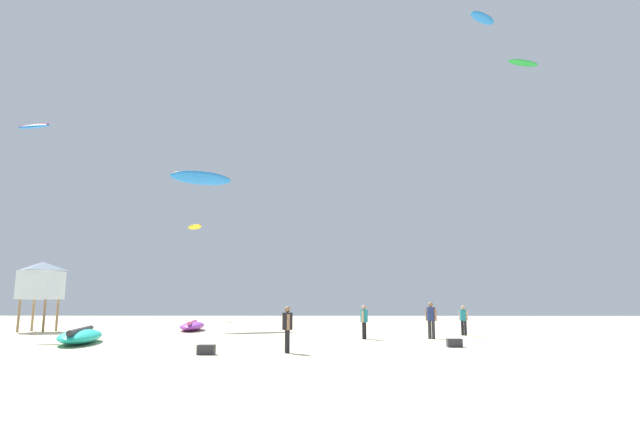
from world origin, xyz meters
TOP-DOWN VIEW (x-y plane):
  - ground_plane at (0.00, 0.00)m, footprint 120.00×120.00m
  - person_foreground at (-0.86, 6.24)m, footprint 0.35×0.51m
  - person_midground at (2.21, 13.34)m, footprint 0.36×0.49m
  - person_left at (5.40, 13.50)m, footprint 0.48×0.39m
  - person_right at (7.63, 16.30)m, footprint 0.40×0.38m
  - kite_grounded_near at (-9.87, 10.40)m, footprint 2.90×5.61m
  - kite_grounded_mid at (-7.90, 21.04)m, footprint 2.29×5.25m
  - lifeguard_tower at (-16.82, 19.71)m, footprint 2.30×2.30m
  - cooler_box at (5.37, 8.77)m, footprint 0.56×0.36m
  - gear_bag at (-3.47, 5.63)m, footprint 0.56×0.36m
  - kite_aloft_0 at (12.23, 25.03)m, footprint 2.59×2.16m
  - kite_aloft_1 at (-13.23, 41.28)m, footprint 2.41×2.78m
  - kite_aloft_2 at (19.66, 36.78)m, footprint 3.56×2.04m
  - kite_aloft_3 at (-8.58, 24.57)m, footprint 4.45×3.09m
  - kite_aloft_4 at (-16.22, 16.39)m, footprint 2.21×1.06m

SIDE VIEW (x-z plane):
  - ground_plane at x=0.00m, z-range 0.00..0.00m
  - cooler_box at x=5.37m, z-range 0.00..0.32m
  - gear_bag at x=-3.47m, z-range 0.00..0.32m
  - kite_grounded_mid at x=-7.90m, z-range -0.02..0.61m
  - kite_grounded_near at x=-9.87m, z-range -0.01..0.63m
  - person_right at x=7.63m, z-range 0.13..1.68m
  - person_foreground at x=-0.86m, z-range 0.13..1.69m
  - person_midground at x=2.21m, z-range 0.13..1.71m
  - person_left at x=5.40m, z-range 0.14..1.86m
  - lifeguard_tower at x=-16.82m, z-range 0.98..5.13m
  - kite_aloft_1 at x=-13.23m, z-range 9.12..9.68m
  - kite_aloft_3 at x=-8.58m, z-range 9.98..11.05m
  - kite_aloft_4 at x=-16.22m, z-range 11.37..11.81m
  - kite_aloft_0 at x=12.23m, z-range 22.67..23.31m
  - kite_aloft_2 at x=19.66m, z-range 24.70..25.13m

